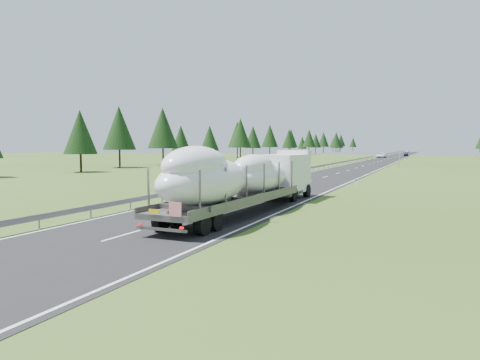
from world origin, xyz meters
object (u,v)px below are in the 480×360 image
at_px(distant_car_dark, 406,154).
at_px(boat_truck, 244,177).
at_px(distant_van, 381,155).
at_px(highway_sign, 399,158).
at_px(distant_car_blue, 408,152).

bearing_deg(distant_car_dark, boat_truck, -93.10).
relative_size(boat_truck, distant_van, 3.44).
relative_size(highway_sign, distant_van, 0.42).
relative_size(boat_truck, distant_car_dark, 4.81).
relative_size(boat_truck, distant_car_blue, 5.30).
bearing_deg(distant_van, distant_car_blue, 89.68).
bearing_deg(distant_car_dark, distant_car_blue, 89.72).
relative_size(highway_sign, distant_car_blue, 0.64).
distance_m(highway_sign, distant_van, 68.72).
bearing_deg(distant_car_dark, distant_van, -107.91).
relative_size(distant_van, distant_car_blue, 1.54).
height_order(distant_van, distant_car_blue, distant_van).
relative_size(highway_sign, boat_truck, 0.12).
distance_m(distant_van, distant_car_dark, 25.78).
bearing_deg(distant_van, highway_sign, -79.82).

